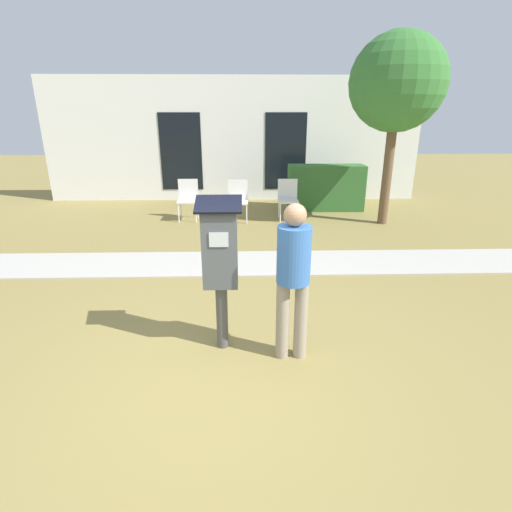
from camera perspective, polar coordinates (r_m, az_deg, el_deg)
The scene contains 10 objects.
ground_plane at distance 3.87m, azimuth -5.90°, elevation -17.56°, with size 40.00×40.00×0.00m, color olive.
sidewalk at distance 6.51m, azimuth -4.09°, elevation -1.04°, with size 12.00×1.10×0.02m.
building_facade at distance 11.16m, azimuth -3.26°, elevation 16.21°, with size 10.00×0.26×3.20m.
parking_meter at distance 3.91m, azimuth -5.15°, elevation 0.01°, with size 0.44×0.31×1.59m.
person_standing at distance 3.77m, azimuth 5.35°, elevation -2.20°, with size 0.32×0.32×1.58m.
outdoor_chair_left at distance 9.20m, azimuth -9.70°, elevation 8.40°, with size 0.44×0.44×0.90m.
outdoor_chair_middle at distance 8.97m, azimuth -2.61°, elevation 8.37°, with size 0.44×0.44×0.90m.
outdoor_chair_right at distance 9.12m, azimuth 4.57°, elevation 8.52°, with size 0.44×0.44×0.90m.
hedge_row at distance 10.15m, azimuth 9.91°, elevation 9.59°, with size 1.84×0.60×1.10m.
tree at distance 9.00m, azimuth 19.54°, elevation 22.18°, with size 1.90×1.90×3.82m.
Camera 1 is at (0.29, -3.05, 2.36)m, focal length 28.00 mm.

